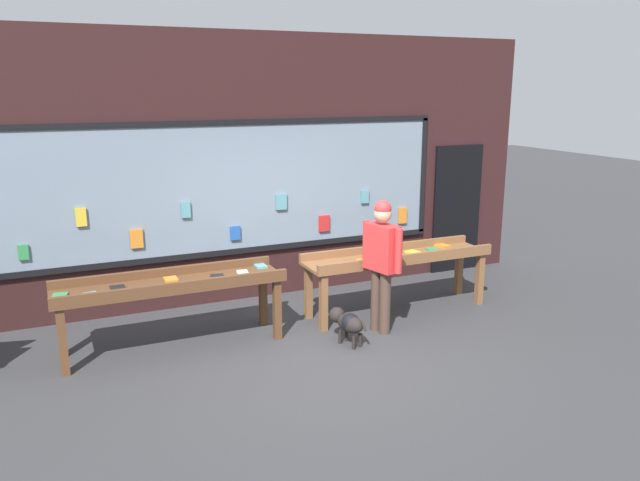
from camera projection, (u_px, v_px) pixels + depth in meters
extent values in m
plane|color=#38383A|center=(324.00, 356.00, 7.20)|extent=(40.00, 40.00, 0.00)
cube|color=#331919|center=(255.00, 169.00, 8.88)|extent=(8.87, 0.20, 3.76)
cube|color=gray|center=(235.00, 188.00, 8.68)|extent=(6.17, 0.03, 1.81)
cube|color=black|center=(232.00, 122.00, 8.46)|extent=(6.25, 0.06, 0.08)
cube|color=black|center=(237.00, 251.00, 8.90)|extent=(6.25, 0.06, 0.08)
cube|color=black|center=(422.00, 176.00, 9.90)|extent=(0.08, 0.06, 1.81)
cube|color=#338C4C|center=(23.00, 252.00, 7.72)|extent=(0.12, 0.03, 0.19)
cube|color=yellow|center=(81.00, 217.00, 7.90)|extent=(0.13, 0.03, 0.24)
cube|color=orange|center=(137.00, 239.00, 8.25)|extent=(0.16, 0.03, 0.25)
cube|color=#5999A5|center=(186.00, 210.00, 8.43)|extent=(0.12, 0.03, 0.22)
cube|color=#2659B2|center=(235.00, 233.00, 8.79)|extent=(0.14, 0.03, 0.20)
cube|color=#5999A5|center=(281.00, 202.00, 8.97)|extent=(0.16, 0.03, 0.22)
cube|color=red|center=(324.00, 223.00, 9.33)|extent=(0.17, 0.03, 0.24)
cube|color=#5999A5|center=(365.00, 197.00, 9.51)|extent=(0.12, 0.03, 0.20)
cube|color=orange|center=(403.00, 216.00, 9.86)|extent=(0.15, 0.03, 0.25)
cube|color=black|center=(457.00, 209.00, 10.32)|extent=(0.90, 0.04, 2.10)
cube|color=brown|center=(63.00, 342.00, 6.64)|extent=(0.09, 0.09, 0.76)
cube|color=brown|center=(277.00, 309.00, 7.61)|extent=(0.09, 0.09, 0.76)
cube|color=brown|center=(61.00, 325.00, 7.10)|extent=(0.09, 0.09, 0.76)
cube|color=brown|center=(263.00, 296.00, 8.07)|extent=(0.09, 0.09, 0.76)
cube|color=brown|center=(171.00, 285.00, 7.26)|extent=(2.64, 0.70, 0.04)
cube|color=brown|center=(176.00, 288.00, 6.97)|extent=(2.64, 0.07, 0.12)
cube|color=brown|center=(165.00, 273.00, 7.52)|extent=(2.64, 0.07, 0.12)
cube|color=#338C4C|center=(60.00, 296.00, 6.77)|extent=(0.18, 0.22, 0.03)
cube|color=#5999A5|center=(91.00, 296.00, 6.79)|extent=(0.17, 0.24, 0.02)
cube|color=black|center=(118.00, 288.00, 7.06)|extent=(0.16, 0.21, 0.02)
cube|color=orange|center=(145.00, 291.00, 6.96)|extent=(0.16, 0.23, 0.02)
cube|color=orange|center=(171.00, 280.00, 7.34)|extent=(0.15, 0.18, 0.03)
cube|color=#994CA5|center=(197.00, 284.00, 7.19)|extent=(0.19, 0.24, 0.02)
cube|color=black|center=(217.00, 277.00, 7.43)|extent=(0.20, 0.22, 0.03)
cube|color=silver|center=(243.00, 273.00, 7.60)|extent=(0.16, 0.21, 0.03)
cube|color=#5999A5|center=(260.00, 266.00, 7.90)|extent=(0.13, 0.21, 0.03)
cube|color=brown|center=(323.00, 303.00, 7.86)|extent=(0.09, 0.09, 0.74)
cube|color=brown|center=(480.00, 279.00, 8.83)|extent=(0.09, 0.09, 0.74)
cube|color=brown|center=(308.00, 291.00, 8.29)|extent=(0.09, 0.09, 0.74)
cube|color=brown|center=(459.00, 270.00, 9.26)|extent=(0.09, 0.09, 0.74)
cube|color=brown|center=(398.00, 258.00, 8.47)|extent=(2.64, 0.66, 0.04)
cube|color=brown|center=(409.00, 259.00, 8.20)|extent=(2.64, 0.07, 0.12)
cube|color=brown|center=(387.00, 248.00, 8.71)|extent=(2.64, 0.07, 0.12)
cube|color=#338C4C|center=(324.00, 268.00, 7.84)|extent=(0.17, 0.25, 0.03)
cube|color=black|center=(347.00, 265.00, 8.01)|extent=(0.18, 0.23, 0.02)
cube|color=orange|center=(364.00, 262.00, 8.13)|extent=(0.12, 0.23, 0.03)
cube|color=#994CA5|center=(377.00, 255.00, 8.46)|extent=(0.17, 0.23, 0.03)
cube|color=#5999A5|center=(397.00, 255.00, 8.43)|extent=(0.19, 0.21, 0.03)
cube|color=yellow|center=(413.00, 252.00, 8.61)|extent=(0.19, 0.21, 0.02)
cube|color=#338C4C|center=(432.00, 250.00, 8.76)|extent=(0.18, 0.22, 0.02)
cube|color=orange|center=(443.00, 246.00, 8.96)|extent=(0.19, 0.22, 0.03)
cube|color=black|center=(476.00, 249.00, 8.78)|extent=(0.15, 0.22, 0.02)
cylinder|color=#4C382D|center=(385.00, 303.00, 7.76)|extent=(0.14, 0.14, 0.81)
cylinder|color=#4C382D|center=(376.00, 299.00, 7.89)|extent=(0.14, 0.14, 0.81)
cube|color=red|center=(382.00, 247.00, 7.66)|extent=(0.32, 0.50, 0.58)
cylinder|color=red|center=(399.00, 251.00, 7.43)|extent=(0.09, 0.09, 0.55)
cylinder|color=red|center=(366.00, 242.00, 7.87)|extent=(0.09, 0.09, 0.55)
sphere|color=tan|center=(383.00, 214.00, 7.56)|extent=(0.22, 0.22, 0.22)
sphere|color=red|center=(383.00, 209.00, 7.54)|extent=(0.21, 0.21, 0.21)
ellipsoid|color=black|center=(350.00, 323.00, 7.43)|extent=(0.32, 0.44, 0.22)
ellipsoid|color=black|center=(350.00, 323.00, 7.43)|extent=(0.29, 0.29, 0.23)
sphere|color=black|center=(337.00, 315.00, 7.59)|extent=(0.19, 0.19, 0.19)
cylinder|color=black|center=(364.00, 326.00, 7.26)|extent=(0.06, 0.10, 0.12)
cylinder|color=black|center=(347.00, 334.00, 7.60)|extent=(0.04, 0.04, 0.17)
cylinder|color=black|center=(340.00, 337.00, 7.53)|extent=(0.04, 0.04, 0.17)
cylinder|color=black|center=(360.00, 340.00, 7.43)|extent=(0.04, 0.04, 0.17)
cylinder|color=black|center=(354.00, 343.00, 7.36)|extent=(0.04, 0.04, 0.17)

